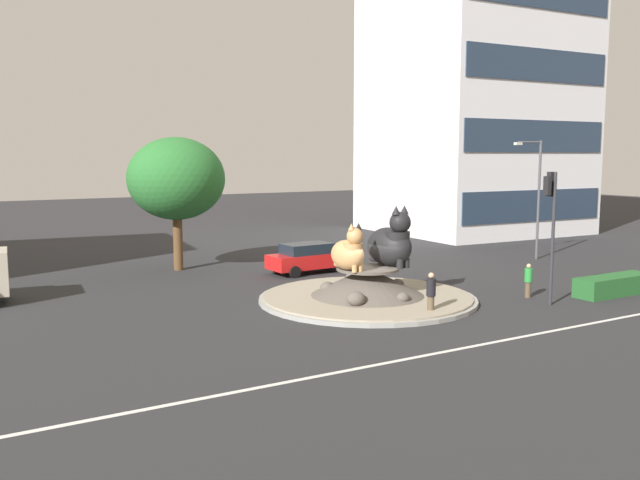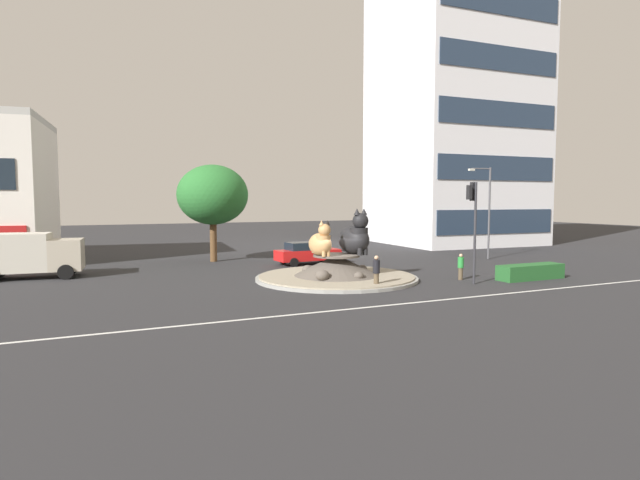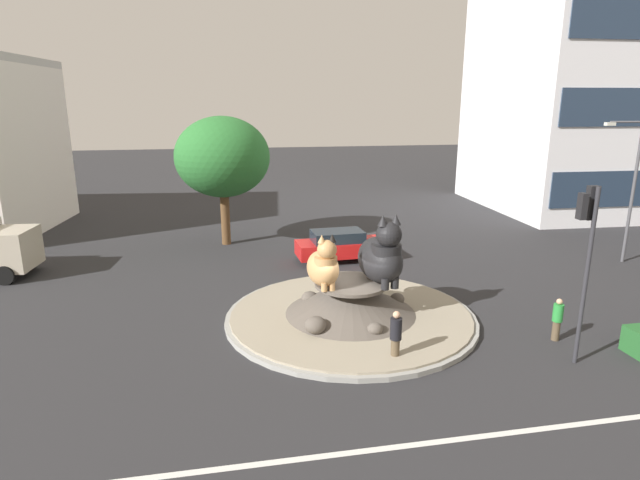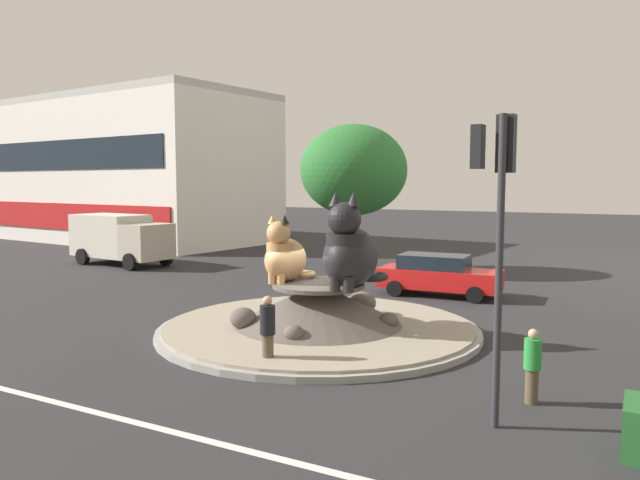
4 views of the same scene
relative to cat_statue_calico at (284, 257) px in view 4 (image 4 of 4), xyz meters
The scene contains 12 objects.
ground_plane 2.53m from the cat_statue_calico, ahead, with size 160.00×160.00×0.00m, color #28282B.
lane_centreline 8.05m from the cat_statue_calico, 81.83° to the right, with size 112.00×0.20×0.01m, color silver.
roundabout_island 2.03m from the cat_statue_calico, ahead, with size 9.73×9.73×1.51m.
cat_statue_calico is the anchor object (origin of this frame).
cat_statue_black 2.26m from the cat_statue_calico, ahead, with size 1.88×2.99×2.77m.
traffic_light_mast 8.86m from the cat_statue_calico, 31.47° to the right, with size 0.74×0.51×5.78m.
shophouse_block 34.30m from the cat_statue_calico, 144.97° to the left, with size 26.92×13.67×10.99m.
broadleaf_tree_behind_island 13.17m from the cat_statue_calico, 105.85° to the left, with size 5.43×5.43×7.49m.
pedestrian_green_shirt 8.51m from the cat_statue_calico, 20.95° to the right, with size 0.35×0.35×1.57m.
pedestrian_black_shirt 4.11m from the cat_statue_calico, 64.47° to the right, with size 0.38×0.38×1.79m.
sedan_on_far_lane 8.27m from the cat_statue_calico, 72.52° to the left, with size 4.88×2.26×1.66m.
delivery_box_truck 18.00m from the cat_statue_calico, 152.10° to the left, with size 6.33×3.17×2.76m.
Camera 4 is at (8.72, -16.02, 4.56)m, focal length 34.28 mm.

